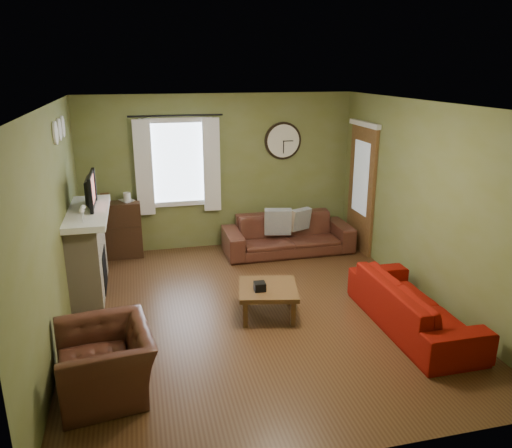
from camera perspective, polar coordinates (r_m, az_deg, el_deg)
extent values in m
cube|color=#472C18|center=(6.52, -0.02, -9.94)|extent=(4.60, 5.20, 0.00)
cube|color=white|center=(5.80, -0.03, 13.49)|extent=(4.60, 5.20, 0.00)
cube|color=olive|center=(5.95, -22.09, -0.48)|extent=(0.00, 5.20, 2.60)
cube|color=olive|center=(6.93, 18.82, 2.30)|extent=(0.00, 5.20, 2.60)
cube|color=olive|center=(8.51, -4.18, 5.91)|extent=(4.60, 0.00, 2.60)
cube|color=olive|center=(3.73, 9.58, -10.02)|extent=(4.60, 0.00, 2.60)
cube|color=#BBAD90|center=(7.24, -18.67, -3.27)|extent=(0.40, 1.40, 1.10)
cube|color=black|center=(7.32, -17.00, -5.01)|extent=(0.04, 0.60, 0.55)
cube|color=white|center=(7.06, -18.89, 1.23)|extent=(0.58, 1.60, 0.08)
imported|color=black|center=(7.15, -18.81, 3.21)|extent=(0.08, 0.60, 0.35)
cube|color=#994C3F|center=(7.13, -18.21, 3.70)|extent=(0.02, 0.62, 0.36)
cylinder|color=white|center=(6.53, -21.95, 9.62)|extent=(0.28, 0.28, 0.03)
cylinder|color=white|center=(6.88, -21.57, 10.00)|extent=(0.28, 0.28, 0.03)
cylinder|color=white|center=(7.22, -21.23, 10.35)|extent=(0.28, 0.28, 0.03)
cylinder|color=black|center=(8.16, -9.15, 12.14)|extent=(0.03, 0.03, 1.50)
cube|color=white|center=(8.25, -12.70, 6.23)|extent=(0.28, 0.04, 1.55)
cube|color=white|center=(8.34, -5.09, 6.71)|extent=(0.28, 0.04, 1.55)
cube|color=brown|center=(8.54, 11.97, 3.90)|extent=(0.05, 0.90, 2.10)
imported|color=#53371D|center=(8.32, -15.11, 2.68)|extent=(0.27, 0.30, 0.02)
imported|color=#47231A|center=(8.42, 3.65, -1.17)|extent=(2.14, 0.84, 0.62)
cube|color=gray|center=(8.44, 5.10, 0.54)|extent=(0.38, 0.24, 0.37)
cube|color=gray|center=(8.29, 2.52, 0.27)|extent=(0.46, 0.23, 0.44)
imported|color=#720B04|center=(6.32, 17.49, -8.80)|extent=(0.79, 2.01, 0.59)
imported|color=#47231A|center=(5.14, -16.81, -14.84)|extent=(0.99, 1.10, 0.64)
cube|color=black|center=(6.18, 0.43, -7.45)|extent=(0.14, 0.14, 0.11)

